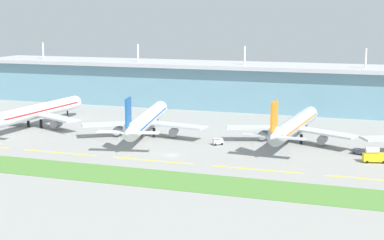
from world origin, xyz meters
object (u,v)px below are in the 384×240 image
(airliner_far_middle, at_px, (294,125))
(pushback_tug, at_px, (360,151))
(airliner_near_middle, at_px, (146,120))
(baggage_cart, at_px, (218,142))
(airliner_nearest, at_px, (36,112))
(fuel_truck, at_px, (374,156))

(airliner_far_middle, height_order, pushback_tug, airliner_far_middle)
(airliner_near_middle, height_order, airliner_far_middle, same)
(airliner_far_middle, bearing_deg, baggage_cart, -153.16)
(airliner_nearest, distance_m, airliner_far_middle, 105.97)
(baggage_cart, bearing_deg, airliner_far_middle, 26.84)
(pushback_tug, bearing_deg, baggage_cart, -178.61)
(airliner_far_middle, bearing_deg, airliner_near_middle, -172.73)
(airliner_far_middle, relative_size, baggage_cart, 16.24)
(airliner_near_middle, bearing_deg, fuel_truck, -9.62)
(airliner_nearest, height_order, fuel_truck, airliner_nearest)
(airliner_nearest, height_order, pushback_tug, airliner_nearest)
(fuel_truck, bearing_deg, baggage_cart, 170.93)
(airliner_nearest, xyz_separation_m, pushback_tug, (129.96, -7.68, -5.35))
(airliner_far_middle, height_order, baggage_cart, airliner_far_middle)
(airliner_near_middle, bearing_deg, airliner_nearest, 176.34)
(airliner_near_middle, bearing_deg, airliner_far_middle, 7.27)
(fuel_truck, bearing_deg, airliner_far_middle, 143.64)
(airliner_nearest, distance_m, pushback_tug, 130.30)
(airliner_far_middle, relative_size, fuel_truck, 8.34)
(airliner_nearest, xyz_separation_m, fuel_truck, (134.77, -17.48, -4.19))
(airliner_nearest, height_order, airliner_far_middle, same)
(airliner_near_middle, distance_m, baggage_cart, 31.04)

